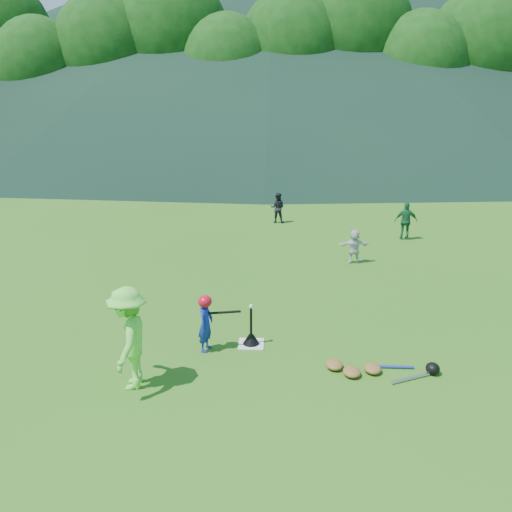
{
  "coord_description": "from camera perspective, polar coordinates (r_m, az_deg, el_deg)",
  "views": [
    {
      "loc": [
        0.37,
        -8.09,
        4.14
      ],
      "look_at": [
        0.0,
        2.5,
        0.9
      ],
      "focal_mm": 35.0,
      "sensor_mm": 36.0,
      "label": 1
    }
  ],
  "objects": [
    {
      "name": "ground",
      "position": [
        9.09,
        -0.56,
        -10.07
      ],
      "size": [
        120.0,
        120.0,
        0.0
      ],
      "primitive_type": "plane",
      "color": "#2D6015",
      "rests_on": "ground"
    },
    {
      "name": "home_plate",
      "position": [
        9.09,
        -0.56,
        -10.02
      ],
      "size": [
        0.45,
        0.45,
        0.02
      ],
      "primitive_type": "cube",
      "color": "silver",
      "rests_on": "ground"
    },
    {
      "name": "baseball",
      "position": [
        8.78,
        -0.57,
        -5.78
      ],
      "size": [
        0.08,
        0.08,
        0.08
      ],
      "primitive_type": "sphere",
      "color": "white",
      "rests_on": "batting_tee"
    },
    {
      "name": "batter_child",
      "position": [
        8.73,
        -5.78,
        -7.73
      ],
      "size": [
        0.32,
        0.41,
        1.0
      ],
      "primitive_type": "imported",
      "rotation": [
        0.0,
        0.0,
        1.31
      ],
      "color": "#172B9E",
      "rests_on": "ground"
    },
    {
      "name": "adult_coach",
      "position": [
        7.75,
        -14.29,
        -9.1
      ],
      "size": [
        0.63,
        1.05,
        1.59
      ],
      "primitive_type": "imported",
      "rotation": [
        0.0,
        0.0,
        -1.53
      ],
      "color": "#6AEB45",
      "rests_on": "ground"
    },
    {
      "name": "fielder_b",
      "position": [
        18.12,
        2.48,
        5.53
      ],
      "size": [
        0.59,
        0.5,
        1.09
      ],
      "primitive_type": "imported",
      "rotation": [
        0.0,
        0.0,
        2.96
      ],
      "color": "black",
      "rests_on": "ground"
    },
    {
      "name": "fielder_c",
      "position": [
        16.47,
        16.77,
        3.84
      ],
      "size": [
        0.72,
        0.35,
        1.19
      ],
      "primitive_type": "imported",
      "rotation": [
        0.0,
        0.0,
        3.05
      ],
      "color": "#1C5F35",
      "rests_on": "ground"
    },
    {
      "name": "fielder_d",
      "position": [
        13.7,
        11.17,
        1.1
      ],
      "size": [
        0.88,
        0.34,
        0.93
      ],
      "primitive_type": "imported",
      "rotation": [
        0.0,
        0.0,
        3.22
      ],
      "color": "silver",
      "rests_on": "ground"
    },
    {
      "name": "batting_tee",
      "position": [
        9.03,
        -0.56,
        -9.34
      ],
      "size": [
        0.3,
        0.3,
        0.68
      ],
      "color": "black",
      "rests_on": "home_plate"
    },
    {
      "name": "batter_gear",
      "position": [
        8.57,
        -5.69,
        -5.29
      ],
      "size": [
        0.73,
        0.26,
        0.36
      ],
      "color": "red",
      "rests_on": "ground"
    },
    {
      "name": "equipment_pile",
      "position": [
        8.42,
        13.2,
        -12.43
      ],
      "size": [
        1.8,
        0.66,
        0.19
      ],
      "color": "olive",
      "rests_on": "ground"
    },
    {
      "name": "outfield_fence",
      "position": [
        36.25,
        1.44,
        11.53
      ],
      "size": [
        70.07,
        0.08,
        1.33
      ],
      "color": "gray",
      "rests_on": "ground"
    },
    {
      "name": "tree_line",
      "position": [
        42.11,
        1.92,
        22.52
      ],
      "size": [
        70.04,
        11.4,
        14.82
      ],
      "color": "#382314",
      "rests_on": "ground"
    },
    {
      "name": "distant_hills",
      "position": [
        90.91,
        -3.34,
        23.81
      ],
      "size": [
        155.0,
        140.0,
        32.0
      ],
      "color": "black",
      "rests_on": "ground"
    }
  ]
}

